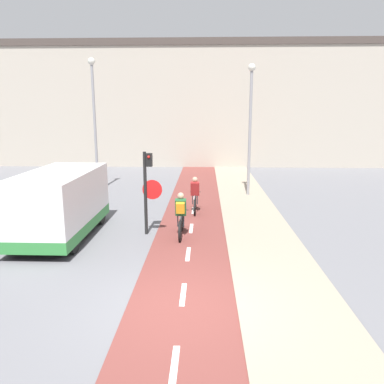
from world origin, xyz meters
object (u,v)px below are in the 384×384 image
at_px(street_lamp_sidewalk, 250,116).
at_px(cyclist_near, 181,216).
at_px(van, 60,205).
at_px(traffic_light_pole, 148,184).
at_px(cyclist_far, 195,197).
at_px(street_lamp_far, 94,111).

bearing_deg(street_lamp_sidewalk, cyclist_near, -114.59).
height_order(cyclist_near, van, van).
bearing_deg(van, traffic_light_pole, 7.09).
bearing_deg(street_lamp_sidewalk, van, -136.57).
height_order(street_lamp_sidewalk, cyclist_far, street_lamp_sidewalk).
bearing_deg(van, street_lamp_far, 96.86).
relative_size(street_lamp_far, cyclist_far, 3.92).
bearing_deg(cyclist_near, cyclist_far, 82.94).
xyz_separation_m(street_lamp_sidewalk, cyclist_far, (-2.59, -3.37, -3.26)).
height_order(cyclist_far, van, van).
xyz_separation_m(traffic_light_pole, street_lamp_far, (-3.82, 7.22, 2.38)).
height_order(traffic_light_pole, street_lamp_far, street_lamp_far).
height_order(street_lamp_far, cyclist_far, street_lamp_far).
bearing_deg(street_lamp_sidewalk, traffic_light_pole, -123.18).
distance_m(street_lamp_far, cyclist_near, 9.58).
xyz_separation_m(traffic_light_pole, cyclist_near, (1.12, -0.23, -1.06)).
xyz_separation_m(cyclist_far, van, (-4.42, -3.26, 0.42)).
bearing_deg(traffic_light_pole, street_lamp_far, 117.87).
xyz_separation_m(street_lamp_sidewalk, cyclist_near, (-2.98, -6.51, -3.21)).
bearing_deg(cyclist_far, street_lamp_sidewalk, 52.47).
bearing_deg(street_lamp_far, street_lamp_sidewalk, -6.82).
relative_size(street_lamp_far, van, 1.46).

